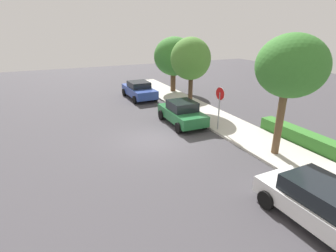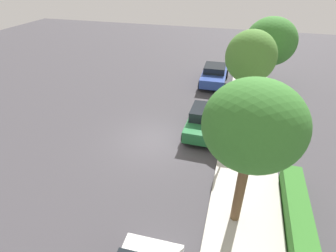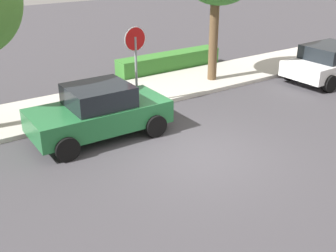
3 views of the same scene
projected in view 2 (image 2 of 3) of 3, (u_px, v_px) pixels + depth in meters
ground_plane at (155, 140)px, 14.30m from camera, size 60.00×60.00×0.00m
sidewalk_curb at (247, 153)px, 13.14m from camera, size 32.00×2.74×0.14m
stop_sign at (229, 125)px, 12.10m from camera, size 0.77×0.08×2.67m
parked_car_green at (205, 120)px, 14.62m from camera, size 3.85×1.99×1.50m
parked_car_blue at (214, 74)px, 20.66m from camera, size 4.34×2.12×1.46m
street_tree_near_corner at (271, 42)px, 19.12m from camera, size 3.70×3.70×5.05m
street_tree_mid_block at (253, 126)px, 7.47m from camera, size 2.97×2.97×5.62m
street_tree_far at (251, 57)px, 14.71m from camera, size 2.84×2.84×5.20m
fire_hydrant at (232, 122)px, 15.14m from camera, size 0.30×0.22×0.72m
front_yard_hedge at (297, 215)px, 9.56m from camera, size 4.72×0.79×0.78m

